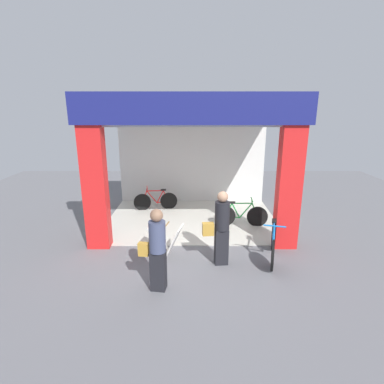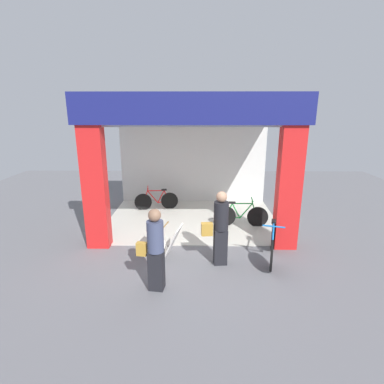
{
  "view_description": "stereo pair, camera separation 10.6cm",
  "coord_description": "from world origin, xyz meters",
  "px_view_note": "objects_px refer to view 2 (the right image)",
  "views": [
    {
      "loc": [
        -0.0,
        -6.95,
        3.39
      ],
      "look_at": [
        0.0,
        0.94,
        1.15
      ],
      "focal_mm": 28.25,
      "sensor_mm": 36.0,
      "label": 1
    },
    {
      "loc": [
        0.1,
        -6.95,
        3.39
      ],
      "look_at": [
        0.0,
        0.94,
        1.15
      ],
      "focal_mm": 28.25,
      "sensor_mm": 36.0,
      "label": 2
    }
  ],
  "objects_px": {
    "sandwich_board_sign": "(165,241)",
    "pedestrian_0": "(155,249)",
    "bicycle_inside_0": "(241,215)",
    "bicycle_inside_1": "(157,200)",
    "pedestrian_1": "(220,228)",
    "bicycle_parked_0": "(272,244)"
  },
  "relations": [
    {
      "from": "bicycle_inside_0",
      "to": "pedestrian_0",
      "type": "relative_size",
      "value": 0.95
    },
    {
      "from": "bicycle_inside_1",
      "to": "pedestrian_0",
      "type": "relative_size",
      "value": 0.9
    },
    {
      "from": "bicycle_inside_1",
      "to": "sandwich_board_sign",
      "type": "relative_size",
      "value": 1.73
    },
    {
      "from": "sandwich_board_sign",
      "to": "pedestrian_1",
      "type": "bearing_deg",
      "value": -13.95
    },
    {
      "from": "bicycle_inside_0",
      "to": "pedestrian_1",
      "type": "xyz_separation_m",
      "value": [
        -0.8,
        -2.19,
        0.52
      ]
    },
    {
      "from": "pedestrian_1",
      "to": "bicycle_inside_1",
      "type": "bearing_deg",
      "value": 116.97
    },
    {
      "from": "sandwich_board_sign",
      "to": "pedestrian_0",
      "type": "xyz_separation_m",
      "value": [
        -0.05,
        -1.29,
        0.44
      ]
    },
    {
      "from": "bicycle_parked_0",
      "to": "pedestrian_0",
      "type": "height_order",
      "value": "pedestrian_0"
    },
    {
      "from": "bicycle_inside_0",
      "to": "bicycle_parked_0",
      "type": "xyz_separation_m",
      "value": [
        0.42,
        -1.95,
        0.04
      ]
    },
    {
      "from": "bicycle_inside_0",
      "to": "sandwich_board_sign",
      "type": "bearing_deg",
      "value": -137.19
    },
    {
      "from": "sandwich_board_sign",
      "to": "pedestrian_0",
      "type": "bearing_deg",
      "value": -92.26
    },
    {
      "from": "bicycle_inside_0",
      "to": "pedestrian_0",
      "type": "xyz_separation_m",
      "value": [
        -2.08,
        -3.17,
        0.5
      ]
    },
    {
      "from": "bicycle_inside_1",
      "to": "bicycle_parked_0",
      "type": "distance_m",
      "value": 4.6
    },
    {
      "from": "bicycle_parked_0",
      "to": "pedestrian_0",
      "type": "xyz_separation_m",
      "value": [
        -2.5,
        -1.22,
        0.46
      ]
    },
    {
      "from": "bicycle_inside_1",
      "to": "bicycle_parked_0",
      "type": "relative_size",
      "value": 0.87
    },
    {
      "from": "pedestrian_0",
      "to": "bicycle_parked_0",
      "type": "bearing_deg",
      "value": 25.96
    },
    {
      "from": "bicycle_parked_0",
      "to": "pedestrian_1",
      "type": "bearing_deg",
      "value": -169.25
    },
    {
      "from": "pedestrian_0",
      "to": "pedestrian_1",
      "type": "height_order",
      "value": "pedestrian_1"
    },
    {
      "from": "bicycle_inside_0",
      "to": "pedestrian_1",
      "type": "distance_m",
      "value": 2.39
    },
    {
      "from": "bicycle_inside_0",
      "to": "bicycle_inside_1",
      "type": "relative_size",
      "value": 1.06
    },
    {
      "from": "sandwich_board_sign",
      "to": "pedestrian_1",
      "type": "relative_size",
      "value": 0.5
    },
    {
      "from": "bicycle_inside_1",
      "to": "pedestrian_1",
      "type": "height_order",
      "value": "pedestrian_1"
    }
  ]
}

